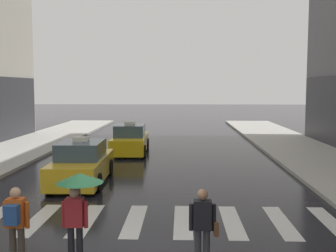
# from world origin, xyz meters

# --- Properties ---
(crosswalk_markings) EXTENTS (11.30, 2.80, 0.01)m
(crosswalk_markings) POSITION_xyz_m (-0.00, 3.00, 0.00)
(crosswalk_markings) COLOR silver
(crosswalk_markings) RESTS_ON ground
(taxi_lead) EXTENTS (2.01, 4.58, 1.80)m
(taxi_lead) POSITION_xyz_m (-2.56, 7.39, 0.72)
(taxi_lead) COLOR gold
(taxi_lead) RESTS_ON ground
(taxi_second) EXTENTS (2.01, 4.58, 1.80)m
(taxi_second) POSITION_xyz_m (-1.59, 14.46, 0.72)
(taxi_second) COLOR yellow
(taxi_second) RESTS_ON ground
(pedestrian_with_umbrella) EXTENTS (0.96, 0.96, 1.94)m
(pedestrian_with_umbrella) POSITION_xyz_m (-0.83, 0.20, 1.52)
(pedestrian_with_umbrella) COLOR black
(pedestrian_with_umbrella) RESTS_ON ground
(pedestrian_with_backpack) EXTENTS (0.55, 0.43, 1.65)m
(pedestrian_with_backpack) POSITION_xyz_m (-2.11, 0.09, 0.97)
(pedestrian_with_backpack) COLOR #473D33
(pedestrian_with_backpack) RESTS_ON ground
(pedestrian_with_handbag) EXTENTS (0.60, 0.24, 1.65)m
(pedestrian_with_handbag) POSITION_xyz_m (1.74, 0.11, 0.93)
(pedestrian_with_handbag) COLOR #333338
(pedestrian_with_handbag) RESTS_ON ground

